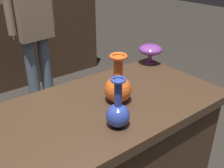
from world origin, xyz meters
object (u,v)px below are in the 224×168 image
(vase_tall_behind, at_px, (118,112))
(vase_left_accent, at_px, (150,50))
(visitor_center_back, at_px, (33,23))
(vase_centerpiece, at_px, (118,86))

(vase_tall_behind, xyz_separation_m, vase_left_accent, (0.60, 0.41, 0.03))
(vase_left_accent, bearing_deg, visitor_center_back, 106.54)
(visitor_center_back, bearing_deg, vase_centerpiece, 74.91)
(vase_centerpiece, bearing_deg, vase_tall_behind, -128.86)
(vase_centerpiece, height_order, vase_left_accent, vase_centerpiece)
(visitor_center_back, bearing_deg, vase_left_accent, 97.20)
(vase_centerpiece, distance_m, vase_tall_behind, 0.20)
(vase_centerpiece, xyz_separation_m, vase_left_accent, (0.47, 0.26, 0.01))
(vase_tall_behind, relative_size, visitor_center_back, 0.14)
(vase_tall_behind, bearing_deg, vase_left_accent, 34.51)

